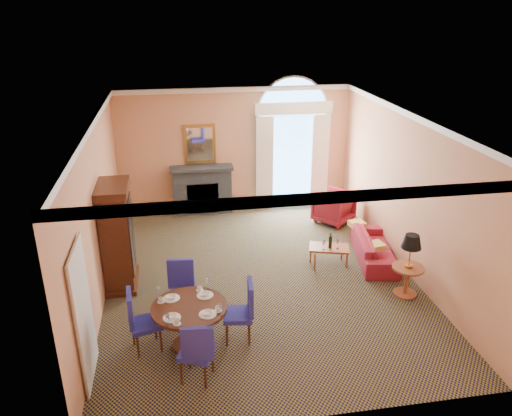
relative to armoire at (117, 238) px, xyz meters
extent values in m
plane|color=black|center=(2.72, -0.21, -1.00)|extent=(7.50, 7.50, 0.00)
cube|color=tan|center=(2.72, 3.54, 0.60)|extent=(6.00, 0.04, 3.20)
cube|color=tan|center=(-0.28, -0.21, 0.60)|extent=(0.04, 7.50, 3.20)
cube|color=tan|center=(5.72, -0.21, 0.60)|extent=(0.04, 7.50, 3.20)
cube|color=silver|center=(2.72, -0.21, 2.20)|extent=(6.00, 7.50, 0.04)
cube|color=white|center=(2.72, -0.21, 2.14)|extent=(6.00, 7.50, 0.12)
cube|color=white|center=(-0.24, -2.61, 0.03)|extent=(0.08, 0.90, 2.06)
cube|color=#363B40|center=(1.82, 3.34, -0.40)|extent=(1.50, 0.40, 1.20)
cube|color=#363B40|center=(1.82, 3.31, 0.24)|extent=(1.60, 0.46, 0.08)
cube|color=gold|center=(1.82, 3.51, 0.80)|extent=(0.80, 0.04, 1.00)
cube|color=white|center=(1.82, 3.49, 0.80)|extent=(0.64, 0.02, 0.84)
cube|color=white|center=(4.22, 3.52, 0.25)|extent=(1.90, 0.04, 2.50)
cube|color=#91C5F2|center=(4.22, 3.51, 0.25)|extent=(1.70, 0.02, 2.30)
cylinder|color=white|center=(4.22, 3.52, 1.50)|extent=(1.90, 0.04, 1.90)
cube|color=white|center=(3.47, 3.40, 0.25)|extent=(0.45, 0.06, 2.45)
cube|color=white|center=(4.97, 3.40, 0.25)|extent=(0.45, 0.06, 2.45)
cube|color=white|center=(4.22, 3.40, 1.65)|extent=(2.00, 0.08, 0.30)
cube|color=#37180C|center=(0.00, 0.00, -0.04)|extent=(0.53, 0.96, 1.91)
cube|color=#37180C|center=(0.00, 0.00, 0.99)|extent=(0.59, 1.05, 0.15)
cube|color=#37180C|center=(0.00, 0.00, -0.95)|extent=(0.59, 1.05, 0.10)
cylinder|color=#37180C|center=(1.25, -2.18, -0.27)|extent=(1.20, 1.20, 0.05)
cylinder|color=#37180C|center=(1.25, -2.18, -0.64)|extent=(0.16, 0.16, 0.70)
cylinder|color=#37180C|center=(1.25, -2.18, -0.97)|extent=(0.60, 0.60, 0.06)
cylinder|color=white|center=(1.51, -1.91, -0.24)|extent=(0.27, 0.27, 0.01)
imported|color=white|center=(1.51, -1.91, -0.21)|extent=(0.15, 0.15, 0.04)
imported|color=white|center=(1.44, -1.75, -0.20)|extent=(0.09, 0.09, 0.07)
cylinder|color=white|center=(0.98, -1.91, -0.24)|extent=(0.27, 0.27, 0.01)
imported|color=white|center=(0.98, -1.91, -0.21)|extent=(0.15, 0.15, 0.04)
imported|color=white|center=(0.81, -1.98, -0.20)|extent=(0.09, 0.09, 0.07)
cylinder|color=white|center=(0.98, -2.45, -0.24)|extent=(0.27, 0.27, 0.01)
imported|color=white|center=(0.98, -2.45, -0.21)|extent=(0.15, 0.15, 0.04)
imported|color=white|center=(1.05, -2.61, -0.20)|extent=(0.09, 0.09, 0.07)
cylinder|color=white|center=(1.51, -2.45, -0.24)|extent=(0.27, 0.27, 0.01)
imported|color=white|center=(1.51, -2.45, -0.21)|extent=(0.15, 0.15, 0.04)
imported|color=white|center=(1.68, -2.38, -0.20)|extent=(0.09, 0.09, 0.07)
cube|color=navy|center=(1.17, -1.35, -0.54)|extent=(0.51, 0.51, 0.08)
cube|color=navy|center=(1.15, -1.14, -0.24)|extent=(0.47, 0.11, 0.55)
cylinder|color=#37180C|center=(1.37, -1.19, -0.79)|extent=(0.04, 0.04, 0.42)
cylinder|color=#37180C|center=(1.01, -1.15, -0.79)|extent=(0.04, 0.04, 0.42)
cylinder|color=#37180C|center=(1.32, -1.55, -0.79)|extent=(0.04, 0.04, 0.42)
cylinder|color=#37180C|center=(0.97, -1.51, -0.79)|extent=(0.04, 0.04, 0.42)
cube|color=navy|center=(1.30, -2.94, -0.54)|extent=(0.60, 0.60, 0.08)
cube|color=navy|center=(1.32, -3.15, -0.24)|extent=(0.46, 0.10, 0.55)
cylinder|color=#37180C|center=(1.07, -3.04, -0.79)|extent=(0.04, 0.04, 0.42)
cylinder|color=#37180C|center=(1.40, -3.17, -0.79)|extent=(0.04, 0.04, 0.42)
cylinder|color=#37180C|center=(1.20, -2.70, -0.79)|extent=(0.04, 0.04, 0.42)
cylinder|color=#37180C|center=(1.54, -2.84, -0.79)|extent=(0.04, 0.04, 0.42)
cube|color=navy|center=(2.02, -2.11, -0.54)|extent=(0.52, 0.52, 0.08)
cube|color=navy|center=(2.23, -2.10, -0.24)|extent=(0.11, 0.46, 0.55)
cylinder|color=#37180C|center=(2.17, -2.32, -0.79)|extent=(0.04, 0.04, 0.42)
cylinder|color=#37180C|center=(2.22, -1.96, -0.79)|extent=(0.04, 0.04, 0.42)
cylinder|color=#37180C|center=(1.82, -2.27, -0.79)|extent=(0.04, 0.04, 0.42)
cylinder|color=#37180C|center=(1.86, -1.91, -0.79)|extent=(0.04, 0.04, 0.42)
cube|color=navy|center=(0.56, -2.12, -0.54)|extent=(0.56, 0.56, 0.08)
cube|color=navy|center=(0.35, -2.10, -0.24)|extent=(0.11, 0.46, 0.55)
cylinder|color=#37180C|center=(0.34, -1.99, -0.79)|extent=(0.04, 0.04, 0.42)
cylinder|color=#37180C|center=(0.43, -2.34, -0.79)|extent=(0.04, 0.04, 0.42)
cylinder|color=#37180C|center=(0.68, -1.90, -0.79)|extent=(0.04, 0.04, 0.42)
cylinder|color=#37180C|center=(0.78, -2.25, -0.79)|extent=(0.04, 0.04, 0.42)
imported|color=maroon|center=(5.27, 0.11, -0.73)|extent=(1.05, 1.96, 0.54)
imported|color=maroon|center=(5.01, 2.18, -0.61)|extent=(1.19, 1.19, 0.78)
cube|color=#9C502F|center=(4.23, 0.05, -0.61)|extent=(0.91, 0.67, 0.05)
cylinder|color=#9C502F|center=(3.88, -0.11, -0.82)|extent=(0.04, 0.04, 0.36)
cylinder|color=#9C502F|center=(4.57, -0.11, -0.82)|extent=(0.04, 0.04, 0.36)
cylinder|color=#9C502F|center=(3.88, 0.22, -0.82)|extent=(0.04, 0.04, 0.36)
cylinder|color=#9C502F|center=(4.57, 0.22, -0.82)|extent=(0.04, 0.04, 0.36)
cylinder|color=#9C502F|center=(5.32, -1.31, -0.43)|extent=(0.59, 0.59, 0.04)
cylinder|color=#9C502F|center=(5.32, -1.31, -0.72)|extent=(0.08, 0.08, 0.55)
cylinder|color=#9C502F|center=(5.32, -1.31, -0.98)|extent=(0.43, 0.43, 0.04)
camera|label=1|loc=(1.18, -8.84, 4.15)|focal=35.00mm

